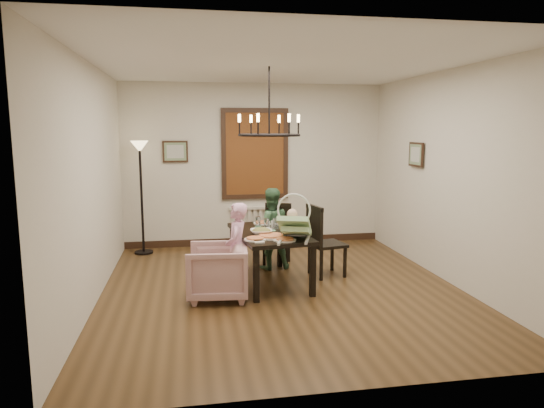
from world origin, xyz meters
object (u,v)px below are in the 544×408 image
object	(u,v)px
baby_bouncer	(295,224)
floor_lamp	(142,199)
drinking_glass	(266,224)
chair_right	(327,240)
seated_man	(270,235)
chair_far	(277,235)
armchair	(217,271)
dining_table	(269,238)
elderly_woman	(237,257)

from	to	relation	value
baby_bouncer	floor_lamp	world-z (taller)	floor_lamp
drinking_glass	baby_bouncer	bearing A→B (deg)	-71.30
baby_bouncer	floor_lamp	size ratio (longest dim) A/B	0.33
chair_right	seated_man	bearing A→B (deg)	43.78
seated_man	floor_lamp	xyz separation A→B (m)	(-1.92, 1.20, 0.41)
chair_far	armchair	distance (m)	1.66
chair_right	armchair	size ratio (longest dim) A/B	1.40
chair_far	baby_bouncer	distance (m)	1.46
dining_table	floor_lamp	xyz separation A→B (m)	(-1.79, 1.86, 0.29)
floor_lamp	armchair	bearing A→B (deg)	-65.42
dining_table	armchair	distance (m)	0.91
dining_table	chair_right	bearing A→B (deg)	5.03
chair_far	elderly_woman	world-z (taller)	elderly_woman
chair_far	baby_bouncer	world-z (taller)	baby_bouncer
drinking_glass	seated_man	bearing A→B (deg)	74.42
chair_far	seated_man	bearing A→B (deg)	-104.82
chair_far	floor_lamp	bearing A→B (deg)	172.00
armchair	floor_lamp	xyz separation A→B (m)	(-1.07, 2.34, 0.57)
seated_man	drinking_glass	world-z (taller)	seated_man
chair_far	elderly_woman	distance (m)	1.44
chair_far	chair_right	size ratio (longest dim) A/B	0.90
armchair	chair_right	bearing A→B (deg)	118.39
chair_right	drinking_glass	world-z (taller)	chair_right
dining_table	baby_bouncer	distance (m)	0.64
chair_far	chair_right	world-z (taller)	chair_right
floor_lamp	elderly_woman	bearing A→B (deg)	-59.75
chair_right	elderly_woman	size ratio (longest dim) A/B	1.06
baby_bouncer	floor_lamp	distance (m)	3.13
dining_table	armchair	world-z (taller)	dining_table
dining_table	drinking_glass	distance (m)	0.23
chair_right	chair_far	bearing A→B (deg)	28.91
drinking_glass	floor_lamp	bearing A→B (deg)	136.24
drinking_glass	elderly_woman	bearing A→B (deg)	-129.59
drinking_glass	dining_table	bearing A→B (deg)	-86.01
baby_bouncer	drinking_glass	world-z (taller)	baby_bouncer
drinking_glass	chair_right	bearing A→B (deg)	0.62
drinking_glass	floor_lamp	xyz separation A→B (m)	(-1.78, 1.70, 0.14)
seated_man	floor_lamp	distance (m)	2.30
dining_table	armchair	bearing A→B (deg)	-152.65
dining_table	chair_far	xyz separation A→B (m)	(0.25, 0.86, -0.15)
chair_right	armchair	bearing A→B (deg)	100.92
seated_man	elderly_woman	bearing A→B (deg)	56.71
chair_right	baby_bouncer	xyz separation A→B (m)	(-0.62, -0.71, 0.38)
dining_table	baby_bouncer	xyz separation A→B (m)	(0.22, -0.53, 0.28)
floor_lamp	chair_right	bearing A→B (deg)	-32.75
dining_table	chair_far	size ratio (longest dim) A/B	1.71
chair_right	floor_lamp	bearing A→B (deg)	45.45
chair_right	floor_lamp	distance (m)	3.15
chair_right	baby_bouncer	world-z (taller)	baby_bouncer
chair_right	floor_lamp	xyz separation A→B (m)	(-2.63, 1.69, 0.39)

